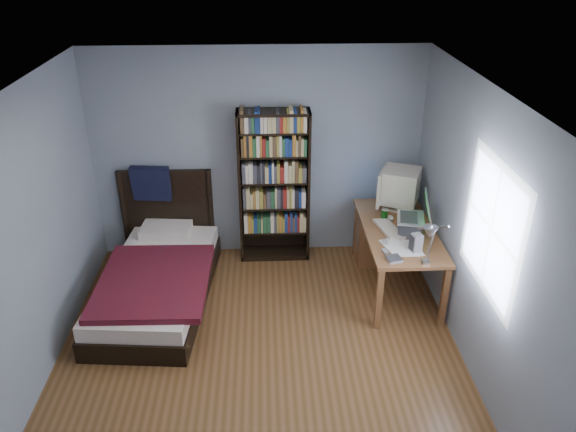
% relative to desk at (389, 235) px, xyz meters
% --- Properties ---
extents(room, '(4.20, 4.24, 2.50)m').
position_rel_desk_xyz_m(room, '(-1.48, -1.62, 0.84)').
color(room, brown).
rests_on(room, ground).
extents(desk, '(0.75, 1.54, 0.73)m').
position_rel_desk_xyz_m(desk, '(0.00, 0.00, 0.00)').
color(desk, brown).
rests_on(desk, floor).
extents(crt_monitor, '(0.56, 0.51, 0.49)m').
position_rel_desk_xyz_m(crt_monitor, '(0.08, 0.07, 0.59)').
color(crt_monitor, beige).
rests_on(crt_monitor, desk).
extents(laptop, '(0.43, 0.41, 0.44)m').
position_rel_desk_xyz_m(laptop, '(0.11, -0.51, 0.44)').
color(laptop, '#2D2D30').
rests_on(laptop, desk).
extents(desk_lamp, '(0.25, 0.56, 0.66)m').
position_rel_desk_xyz_m(desk_lamp, '(-0.03, -1.52, 0.85)').
color(desk_lamp, '#99999E').
rests_on(desk_lamp, desk).
extents(keyboard, '(0.28, 0.48, 0.04)m').
position_rel_desk_xyz_m(keyboard, '(-0.12, -0.45, 0.33)').
color(keyboard, beige).
rests_on(keyboard, desk).
extents(speaker, '(0.12, 0.12, 0.19)m').
position_rel_desk_xyz_m(speaker, '(0.06, -0.89, 0.41)').
color(speaker, gray).
rests_on(speaker, desk).
extents(soda_can, '(0.07, 0.07, 0.12)m').
position_rel_desk_xyz_m(soda_can, '(-0.12, -0.21, 0.38)').
color(soda_can, '#073709').
rests_on(soda_can, desk).
extents(mouse, '(0.06, 0.11, 0.04)m').
position_rel_desk_xyz_m(mouse, '(-0.04, -0.19, 0.33)').
color(mouse, silver).
rests_on(mouse, desk).
extents(phone_silver, '(0.05, 0.10, 0.02)m').
position_rel_desk_xyz_m(phone_silver, '(-0.21, -0.71, 0.33)').
color(phone_silver, silver).
rests_on(phone_silver, desk).
extents(phone_grey, '(0.06, 0.09, 0.02)m').
position_rel_desk_xyz_m(phone_grey, '(-0.25, -0.90, 0.33)').
color(phone_grey, gray).
rests_on(phone_grey, desk).
extents(external_drive, '(0.16, 0.16, 0.03)m').
position_rel_desk_xyz_m(external_drive, '(-0.19, -1.05, 0.33)').
color(external_drive, gray).
rests_on(external_drive, desk).
extents(bookshelf, '(0.82, 0.30, 1.83)m').
position_rel_desk_xyz_m(bookshelf, '(-1.32, 0.31, 0.50)').
color(bookshelf, black).
rests_on(bookshelf, floor).
extents(bed, '(1.22, 2.16, 1.16)m').
position_rel_desk_xyz_m(bed, '(-2.60, -0.49, -0.16)').
color(bed, black).
rests_on(bed, floor).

